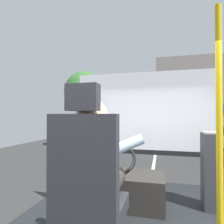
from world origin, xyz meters
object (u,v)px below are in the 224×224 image
at_px(handrail_pole, 219,142).
at_px(steering_console, 122,187).
at_px(driver_seat, 88,194).
at_px(bus_driver, 94,163).
at_px(parked_car_white, 219,136).
at_px(fare_box, 211,170).

bearing_deg(handrail_pole, steering_console, 132.55).
distance_m(driver_seat, handrail_pole, 1.00).
bearing_deg(driver_seat, bus_driver, 90.00).
bearing_deg(handrail_pole, parked_car_white, 75.42).
bearing_deg(steering_console, parked_car_white, 69.91).
distance_m(driver_seat, fare_box, 1.76).
xyz_separation_m(bus_driver, handrail_pole, (0.91, 0.09, 0.18)).
relative_size(fare_box, parked_car_white, 0.23).
bearing_deg(bus_driver, driver_seat, -90.00).
height_order(bus_driver, parked_car_white, bus_driver).
height_order(steering_console, handrail_pole, handrail_pole).
height_order(bus_driver, steering_console, bus_driver).
bearing_deg(steering_console, bus_driver, -90.00).
bearing_deg(bus_driver, fare_box, 48.19).
height_order(handrail_pole, parked_car_white, handrail_pole).
xyz_separation_m(handrail_pole, fare_box, (0.21, 1.15, -0.50)).
bearing_deg(steering_console, driver_seat, -90.00).
height_order(driver_seat, bus_driver, driver_seat).
distance_m(handrail_pole, parked_car_white, 12.46).
relative_size(handrail_pole, parked_car_white, 0.47).
height_order(bus_driver, fare_box, bus_driver).
bearing_deg(driver_seat, parked_car_white, 71.74).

